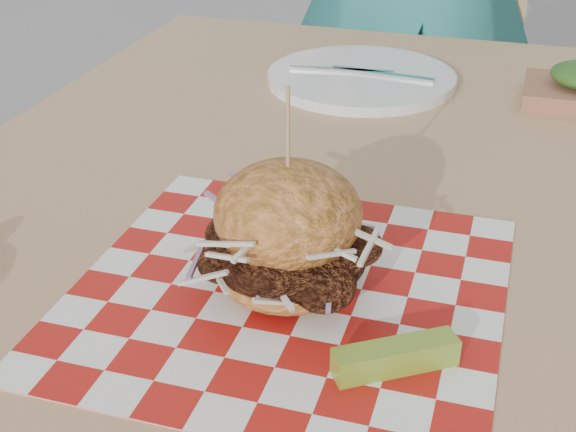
% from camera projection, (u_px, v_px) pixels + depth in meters
% --- Properties ---
extents(patio_table, '(0.80, 1.20, 0.75)m').
position_uv_depth(patio_table, '(295.00, 244.00, 0.91)').
color(patio_table, tan).
rests_on(patio_table, ground).
extents(patio_chair, '(0.50, 0.51, 0.95)m').
position_uv_depth(patio_chair, '(410.00, 73.00, 1.80)').
color(patio_chair, tan).
rests_on(patio_chair, ground).
extents(paper_liner, '(0.36, 0.36, 0.00)m').
position_uv_depth(paper_liner, '(288.00, 291.00, 0.69)').
color(paper_liner, red).
rests_on(paper_liner, patio_table).
extents(sandwich, '(0.16, 0.16, 0.18)m').
position_uv_depth(sandwich, '(288.00, 239.00, 0.66)').
color(sandwich, '#C97638').
rests_on(sandwich, paper_liner).
extents(pickle_spear, '(0.09, 0.07, 0.02)m').
position_uv_depth(pickle_spear, '(396.00, 357.00, 0.59)').
color(pickle_spear, '#88AC32').
rests_on(pickle_spear, paper_liner).
extents(place_setting, '(0.27, 0.27, 0.02)m').
position_uv_depth(place_setting, '(361.00, 78.00, 1.15)').
color(place_setting, white).
rests_on(place_setting, patio_table).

